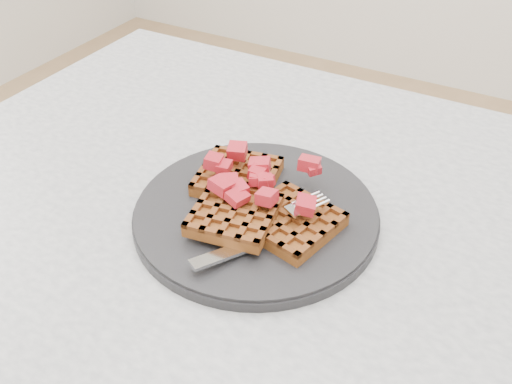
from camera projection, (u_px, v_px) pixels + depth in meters
table at (335, 316)px, 0.70m from camera, size 1.20×0.80×0.75m
plate at (256, 214)px, 0.67m from camera, size 0.29×0.29×0.02m
waffles at (255, 203)px, 0.65m from camera, size 0.20×0.18×0.03m
strawberry_pile at (256, 182)px, 0.64m from camera, size 0.15×0.15×0.02m
fork at (271, 234)px, 0.62m from camera, size 0.10×0.17×0.02m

